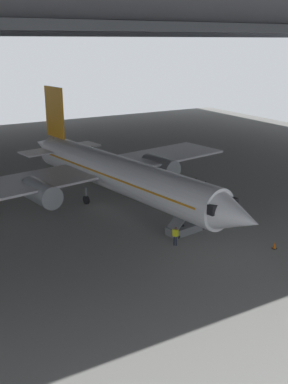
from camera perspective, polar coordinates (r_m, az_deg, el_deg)
ground_plane at (r=47.99m, az=-3.86°, el=-1.74°), size 110.00×110.00×0.00m
hangar_structure at (r=57.80m, az=-10.74°, el=19.94°), size 121.00×99.00×18.99m
airplane_main at (r=47.47m, az=-3.54°, el=2.37°), size 34.96×35.83×11.27m
boarding_stairs at (r=41.48m, az=5.30°, el=-4.00°), size 4.33×2.09×4.62m
crew_worker_by_stairs at (r=38.59m, az=3.93°, el=-5.37°), size 0.43×0.41×1.67m
traffic_cone_orange at (r=39.73m, az=15.94°, el=-6.40°), size 0.36×0.36×0.60m
baggage_tug at (r=57.78m, az=-3.26°, el=2.31°), size 1.59×2.36×0.90m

